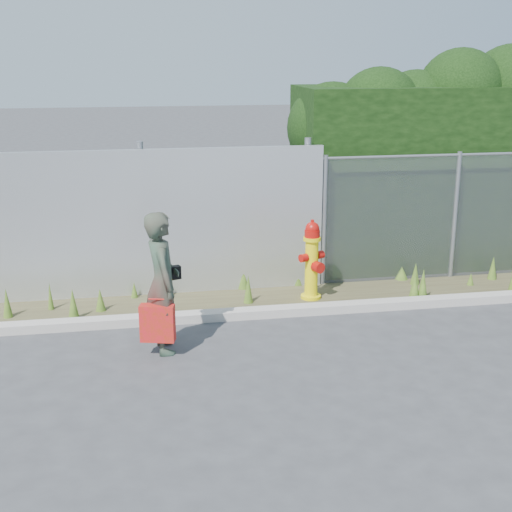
{
  "coord_description": "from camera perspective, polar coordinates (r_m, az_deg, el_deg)",
  "views": [
    {
      "loc": [
        -1.85,
        -7.32,
        3.58
      ],
      "look_at": [
        -0.3,
        1.4,
        1.0
      ],
      "focal_mm": 50.0,
      "sensor_mm": 36.0,
      "label": 1
    }
  ],
  "objects": [
    {
      "name": "fire_hydrant",
      "position": [
        10.45,
        4.48,
        -0.43
      ],
      "size": [
        0.41,
        0.36,
        1.21
      ],
      "rotation": [
        0.0,
        0.0,
        0.42
      ],
      "color": "#FFE90D",
      "rests_on": "ground"
    },
    {
      "name": "corrugated_fence",
      "position": [
        10.71,
        -17.3,
        2.12
      ],
      "size": [
        8.5,
        0.21,
        2.3
      ],
      "color": "#B4B7BC",
      "rests_on": "ground"
    },
    {
      "name": "weed_strip",
      "position": [
        10.86,
        7.3,
        -2.43
      ],
      "size": [
        16.0,
        1.32,
        0.53
      ],
      "color": "#474028",
      "rests_on": "ground"
    },
    {
      "name": "woman",
      "position": [
        8.65,
        -7.51,
        -2.12
      ],
      "size": [
        0.49,
        0.68,
        1.75
      ],
      "primitive_type": "imported",
      "rotation": [
        0.0,
        0.0,
        1.69
      ],
      "color": "#10684A",
      "rests_on": "ground"
    },
    {
      "name": "curb",
      "position": [
        9.95,
        1.3,
        -4.48
      ],
      "size": [
        16.0,
        0.22,
        0.12
      ],
      "primitive_type": "cube",
      "color": "#ABA49B",
      "rests_on": "ground"
    },
    {
      "name": "ground",
      "position": [
        8.35,
        3.76,
        -9.17
      ],
      "size": [
        80.0,
        80.0,
        0.0
      ],
      "primitive_type": "plane",
      "color": "#3B3B3E",
      "rests_on": "ground"
    },
    {
      "name": "black_shoulder_bag",
      "position": [
        8.75,
        -6.76,
        -1.36
      ],
      "size": [
        0.22,
        0.09,
        0.16
      ],
      "rotation": [
        0.0,
        0.0,
        0.34
      ],
      "color": "black"
    },
    {
      "name": "hedge",
      "position": [
        13.11,
        19.63,
        8.54
      ],
      "size": [
        7.49,
        1.99,
        3.7
      ],
      "color": "black",
      "rests_on": "ground"
    },
    {
      "name": "red_tote_bag",
      "position": [
        8.62,
        -7.89,
        -5.34
      ],
      "size": [
        0.41,
        0.15,
        0.54
      ],
      "rotation": [
        0.0,
        0.0,
        -0.26
      ],
      "color": "#AD3209"
    }
  ]
}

